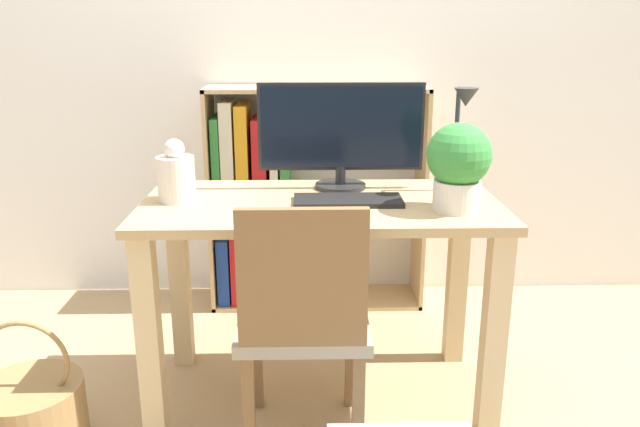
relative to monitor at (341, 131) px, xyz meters
name	(u,v)px	position (x,y,z in m)	size (l,w,h in m)	color
ground_plane	(321,393)	(-0.08, -0.18, -0.94)	(10.00, 10.00, 0.00)	tan
wall_back	(316,24)	(-0.08, 0.82, 0.36)	(8.00, 0.05, 2.60)	white
desk	(321,246)	(-0.08, -0.18, -0.36)	(1.19, 0.60, 0.73)	tan
monitor	(341,131)	(0.00, 0.00, 0.00)	(0.58, 0.18, 0.37)	#232326
keyboard	(348,200)	(0.01, -0.20, -0.20)	(0.36, 0.15, 0.02)	black
vase	(176,175)	(-0.55, -0.16, -0.12)	(0.12, 0.12, 0.21)	silver
desk_lamp	(461,130)	(0.40, -0.10, 0.02)	(0.10, 0.19, 0.37)	#2D2D33
potted_plant	(458,163)	(0.35, -0.29, -0.05)	(0.20, 0.20, 0.28)	silver
chair	(303,318)	(-0.14, -0.47, -0.49)	(0.40, 0.40, 0.83)	#9E937F
bookshelf	(273,198)	(-0.28, 0.64, -0.42)	(0.99, 0.28, 1.03)	tan
basket	(32,411)	(-1.00, -0.43, -0.82)	(0.33, 0.33, 0.43)	#997547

